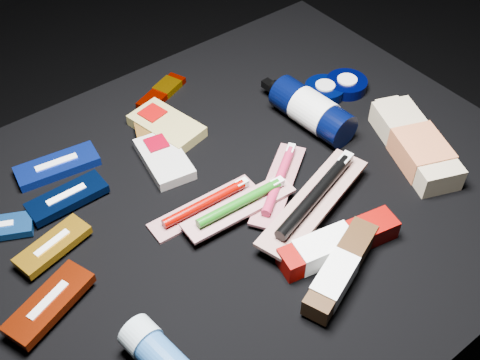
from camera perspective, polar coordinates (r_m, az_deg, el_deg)
ground at (r=1.28m, az=-0.26°, el=-13.69°), size 3.00×3.00×0.00m
cloth_table at (r=1.11m, az=-0.30°, el=-8.51°), size 0.98×0.78×0.40m
luna_bar_0 at (r=1.04m, az=-16.93°, el=1.28°), size 0.14×0.07×0.02m
luna_bar_2 at (r=0.98m, az=-16.06°, el=-1.63°), size 0.12×0.05×0.02m
luna_bar_3 at (r=0.92m, az=-17.32°, el=-5.96°), size 0.12×0.07×0.01m
luna_bar_4 at (r=0.86m, az=-17.62°, el=-11.08°), size 0.14×0.09×0.02m
clif_bar_0 at (r=1.07m, az=-8.31°, el=4.57°), size 0.09×0.12×0.02m
clif_bar_1 at (r=1.02m, az=-7.31°, el=2.17°), size 0.08×0.13×0.02m
clif_bar_2 at (r=1.08m, az=-7.18°, el=5.24°), size 0.10×0.14×0.02m
power_bar at (r=1.16m, az=-7.27°, el=8.39°), size 0.12×0.07×0.01m
lotion_bottle at (r=1.07m, az=6.85°, el=6.53°), size 0.07×0.20×0.07m
cream_tin_upper at (r=1.15m, az=8.03°, el=8.43°), size 0.08×0.08×0.02m
cream_tin_lower at (r=1.17m, az=10.06°, el=8.91°), size 0.08×0.08×0.02m
bodywash_bottle at (r=1.05m, az=16.32°, el=3.15°), size 0.14×0.22×0.04m
deodorant_stick at (r=0.78m, az=-7.51°, el=-16.39°), size 0.06×0.12×0.05m
toothbrush_pack_0 at (r=0.94m, az=-3.25°, el=-2.39°), size 0.19×0.05×0.02m
toothbrush_pack_1 at (r=0.96m, az=3.72°, el=-0.13°), size 0.18×0.14×0.02m
toothbrush_pack_2 at (r=0.92m, az=0.07°, el=-2.35°), size 0.19×0.05×0.02m
toothbrush_pack_3 at (r=0.92m, az=7.16°, el=-1.68°), size 0.25×0.12×0.03m
toothpaste_carton_red at (r=0.88m, az=8.88°, el=-6.11°), size 0.19×0.08×0.04m
toothpaste_carton_green at (r=0.85m, az=9.35°, el=-8.63°), size 0.17×0.10×0.03m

